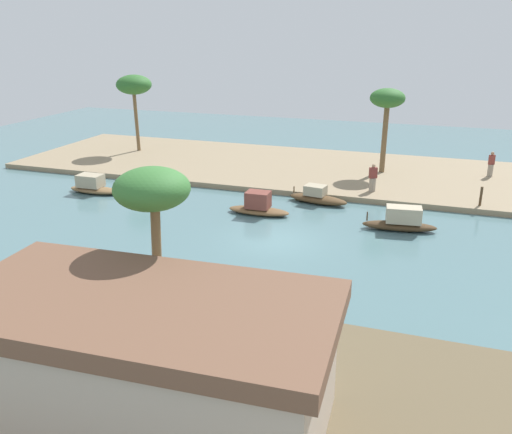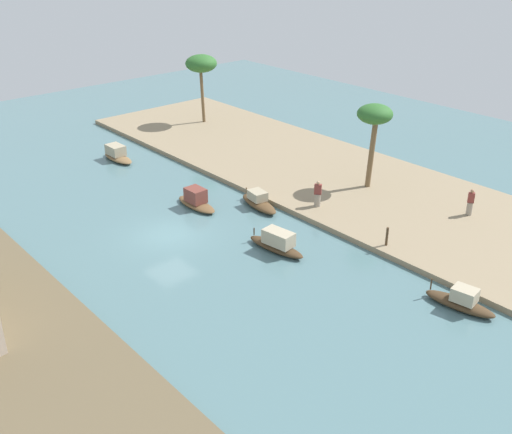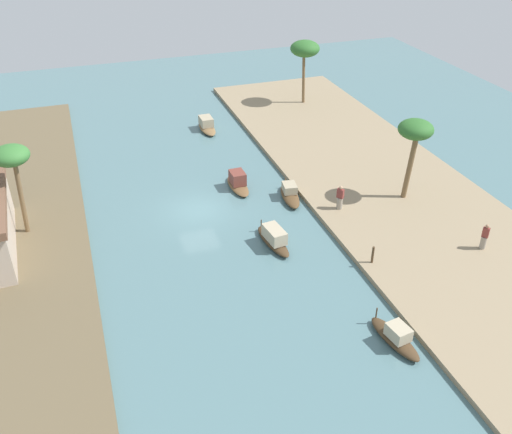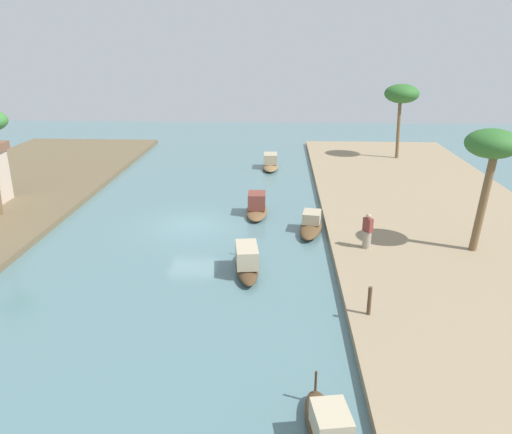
{
  "view_description": "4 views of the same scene",
  "coord_description": "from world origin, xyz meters",
  "px_view_note": "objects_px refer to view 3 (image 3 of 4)",
  "views": [
    {
      "loc": [
        -6.97,
        23.35,
        9.71
      ],
      "look_at": [
        1.21,
        -0.51,
        0.9
      ],
      "focal_mm": 38.36,
      "sensor_mm": 36.0,
      "label": 1
    },
    {
      "loc": [
        -26.58,
        16.56,
        16.04
      ],
      "look_at": [
        -3.1,
        -3.95,
        1.02
      ],
      "focal_mm": 42.35,
      "sensor_mm": 36.0,
      "label": 2
    },
    {
      "loc": [
        -31.63,
        6.64,
        19.4
      ],
      "look_at": [
        -3.6,
        -2.9,
        0.99
      ],
      "focal_mm": 39.22,
      "sensor_mm": 36.0,
      "label": 3
    },
    {
      "loc": [
        -24.94,
        -4.72,
        9.44
      ],
      "look_at": [
        -1.15,
        -3.56,
        0.98
      ],
      "focal_mm": 34.95,
      "sensor_mm": 36.0,
      "label": 4
    }
  ],
  "objects_px": {
    "sampan_upstream_small": "(290,194)",
    "sampan_near_left_bank": "(207,125)",
    "person_by_mooring": "(340,199)",
    "mooring_post": "(373,255)",
    "palm_tree_left_far": "(305,49)",
    "person_on_near_bank": "(484,238)",
    "sampan_with_red_awning": "(238,182)",
    "sampan_foreground": "(396,337)",
    "sampan_midstream": "(274,238)",
    "palm_tree_right_tall": "(11,158)",
    "palm_tree_left_near": "(415,132)"
  },
  "relations": [
    {
      "from": "sampan_upstream_small",
      "to": "sampan_near_left_bank",
      "type": "distance_m",
      "value": 13.76
    },
    {
      "from": "person_by_mooring",
      "to": "mooring_post",
      "type": "height_order",
      "value": "person_by_mooring"
    },
    {
      "from": "person_by_mooring",
      "to": "palm_tree_left_far",
      "type": "distance_m",
      "value": 20.43
    },
    {
      "from": "person_on_near_bank",
      "to": "mooring_post",
      "type": "xyz_separation_m",
      "value": [
        0.87,
        6.86,
        -0.17
      ]
    },
    {
      "from": "sampan_with_red_awning",
      "to": "sampan_foreground",
      "type": "bearing_deg",
      "value": -172.3
    },
    {
      "from": "sampan_midstream",
      "to": "palm_tree_right_tall",
      "type": "distance_m",
      "value": 15.94
    },
    {
      "from": "sampan_upstream_small",
      "to": "palm_tree_right_tall",
      "type": "xyz_separation_m",
      "value": [
        0.96,
        17.03,
        4.94
      ]
    },
    {
      "from": "sampan_midstream",
      "to": "palm_tree_left_near",
      "type": "bearing_deg",
      "value": -85.57
    },
    {
      "from": "sampan_foreground",
      "to": "mooring_post",
      "type": "xyz_separation_m",
      "value": [
        5.79,
        -1.89,
        0.46
      ]
    },
    {
      "from": "palm_tree_left_near",
      "to": "sampan_with_red_awning",
      "type": "bearing_deg",
      "value": 62.45
    },
    {
      "from": "person_on_near_bank",
      "to": "palm_tree_left_near",
      "type": "xyz_separation_m",
      "value": [
        6.9,
        0.97,
        4.04
      ]
    },
    {
      "from": "palm_tree_left_near",
      "to": "palm_tree_right_tall",
      "type": "xyz_separation_m",
      "value": [
        3.77,
        24.44,
        0.24
      ]
    },
    {
      "from": "sampan_foreground",
      "to": "person_by_mooring",
      "type": "bearing_deg",
      "value": -22.42
    },
    {
      "from": "sampan_near_left_bank",
      "to": "sampan_foreground",
      "type": "distance_m",
      "value": 28.25
    },
    {
      "from": "person_on_near_bank",
      "to": "palm_tree_right_tall",
      "type": "xyz_separation_m",
      "value": [
        10.67,
        25.41,
        4.28
      ]
    },
    {
      "from": "sampan_midstream",
      "to": "palm_tree_right_tall",
      "type": "relative_size",
      "value": 0.65
    },
    {
      "from": "sampan_with_red_awning",
      "to": "sampan_upstream_small",
      "type": "relative_size",
      "value": 0.95
    },
    {
      "from": "sampan_midstream",
      "to": "sampan_foreground",
      "type": "distance_m",
      "value": 10.02
    },
    {
      "from": "sampan_midstream",
      "to": "person_by_mooring",
      "type": "distance_m",
      "value": 5.88
    },
    {
      "from": "sampan_near_left_bank",
      "to": "sampan_foreground",
      "type": "bearing_deg",
      "value": -176.6
    },
    {
      "from": "palm_tree_left_near",
      "to": "sampan_upstream_small",
      "type": "bearing_deg",
      "value": 69.22
    },
    {
      "from": "sampan_foreground",
      "to": "palm_tree_right_tall",
      "type": "bearing_deg",
      "value": 37.68
    },
    {
      "from": "sampan_upstream_small",
      "to": "sampan_with_red_awning",
      "type": "bearing_deg",
      "value": 57.77
    },
    {
      "from": "person_by_mooring",
      "to": "sampan_foreground",
      "type": "bearing_deg",
      "value": -49.57
    },
    {
      "from": "person_by_mooring",
      "to": "palm_tree_left_near",
      "type": "bearing_deg",
      "value": 53.59
    },
    {
      "from": "mooring_post",
      "to": "palm_tree_right_tall",
      "type": "xyz_separation_m",
      "value": [
        9.8,
        18.55,
        4.45
      ]
    },
    {
      "from": "palm_tree_left_near",
      "to": "palm_tree_left_far",
      "type": "height_order",
      "value": "palm_tree_left_far"
    },
    {
      "from": "sampan_upstream_small",
      "to": "sampan_foreground",
      "type": "height_order",
      "value": "sampan_foreground"
    },
    {
      "from": "sampan_foreground",
      "to": "person_on_near_bank",
      "type": "height_order",
      "value": "person_on_near_bank"
    },
    {
      "from": "person_on_near_bank",
      "to": "palm_tree_right_tall",
      "type": "height_order",
      "value": "palm_tree_right_tall"
    },
    {
      "from": "sampan_upstream_small",
      "to": "palm_tree_left_near",
      "type": "relative_size",
      "value": 0.65
    },
    {
      "from": "mooring_post",
      "to": "sampan_midstream",
      "type": "bearing_deg",
      "value": 49.66
    },
    {
      "from": "sampan_near_left_bank",
      "to": "mooring_post",
      "type": "relative_size",
      "value": 3.2
    },
    {
      "from": "palm_tree_left_far",
      "to": "sampan_upstream_small",
      "type": "bearing_deg",
      "value": 154.39
    },
    {
      "from": "sampan_with_red_awning",
      "to": "person_by_mooring",
      "type": "relative_size",
      "value": 2.04
    },
    {
      "from": "sampan_near_left_bank",
      "to": "person_by_mooring",
      "type": "distance_m",
      "value": 17.06
    },
    {
      "from": "sampan_midstream",
      "to": "mooring_post",
      "type": "xyz_separation_m",
      "value": [
        -3.87,
        -4.56,
        0.36
      ]
    },
    {
      "from": "sampan_near_left_bank",
      "to": "person_by_mooring",
      "type": "xyz_separation_m",
      "value": [
        -16.35,
        -4.82,
        0.61
      ]
    },
    {
      "from": "sampan_midstream",
      "to": "person_on_near_bank",
      "type": "height_order",
      "value": "person_on_near_bank"
    },
    {
      "from": "mooring_post",
      "to": "sampan_with_red_awning",
      "type": "bearing_deg",
      "value": 21.41
    },
    {
      "from": "palm_tree_left_near",
      "to": "sampan_foreground",
      "type": "bearing_deg",
      "value": 146.64
    },
    {
      "from": "person_by_mooring",
      "to": "palm_tree_left_far",
      "type": "bearing_deg",
      "value": 127.77
    },
    {
      "from": "sampan_foreground",
      "to": "person_by_mooring",
      "type": "relative_size",
      "value": 2.06
    },
    {
      "from": "sampan_foreground",
      "to": "palm_tree_right_tall",
      "type": "height_order",
      "value": "palm_tree_right_tall"
    },
    {
      "from": "person_on_near_bank",
      "to": "palm_tree_right_tall",
      "type": "distance_m",
      "value": 27.89
    },
    {
      "from": "sampan_upstream_small",
      "to": "palm_tree_left_far",
      "type": "height_order",
      "value": "palm_tree_left_far"
    },
    {
      "from": "sampan_with_red_awning",
      "to": "person_by_mooring",
      "type": "bearing_deg",
      "value": -136.08
    },
    {
      "from": "sampan_midstream",
      "to": "palm_tree_left_near",
      "type": "distance_m",
      "value": 11.61
    },
    {
      "from": "sampan_with_red_awning",
      "to": "person_on_near_bank",
      "type": "height_order",
      "value": "person_on_near_bank"
    },
    {
      "from": "person_on_near_bank",
      "to": "mooring_post",
      "type": "bearing_deg",
      "value": -132.67
    }
  ]
}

